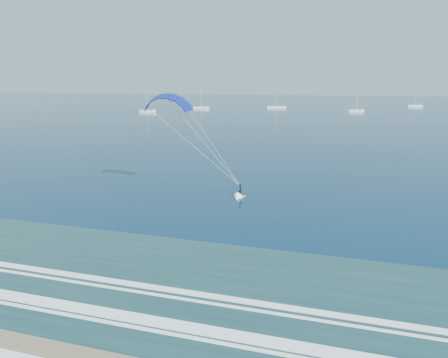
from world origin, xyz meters
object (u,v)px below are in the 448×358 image
sailboat_0 (148,111)px  sailboat_3 (356,111)px  sailboat_2 (277,107)px  kitesurfer_rig (201,140)px  sailboat_1 (201,108)px  sailboat_4 (415,106)px

sailboat_0 → sailboat_3: sailboat_0 is taller
sailboat_2 → kitesurfer_rig: bearing=-84.3°
sailboat_1 → sailboat_2: 43.73m
sailboat_3 → sailboat_4: 64.28m
sailboat_1 → kitesurfer_rig: bearing=-70.7°
sailboat_0 → sailboat_2: bearing=41.2°
sailboat_0 → sailboat_3: bearing=18.0°
sailboat_3 → kitesurfer_rig: bearing=-98.5°
sailboat_2 → sailboat_4: size_ratio=1.27×
sailboat_1 → sailboat_3: size_ratio=1.18×
sailboat_0 → sailboat_3: size_ratio=1.10×
sailboat_0 → sailboat_4: 161.24m
sailboat_2 → sailboat_4: sailboat_2 is taller
sailboat_1 → sailboat_2: size_ratio=0.85×
sailboat_3 → sailboat_4: size_ratio=0.91×
kitesurfer_rig → sailboat_4: 228.62m
sailboat_1 → sailboat_3: bearing=0.0°
sailboat_0 → sailboat_2: (57.09, 49.94, 0.02)m
kitesurfer_rig → sailboat_4: size_ratio=1.35×
sailboat_0 → sailboat_1: 36.73m
kitesurfer_rig → sailboat_1: size_ratio=1.25×
sailboat_2 → sailboat_4: 87.12m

